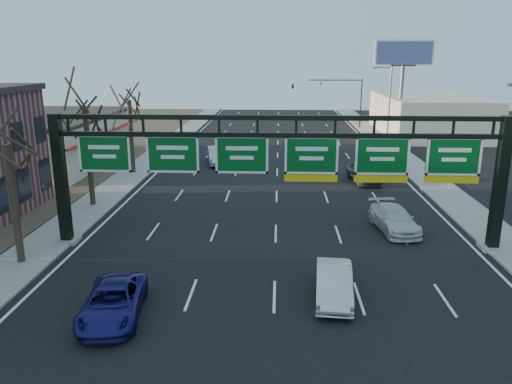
{
  "coord_description": "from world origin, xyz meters",
  "views": [
    {
      "loc": [
        0.11,
        -17.79,
        10.13
      ],
      "look_at": [
        -1.06,
        7.5,
        3.2
      ],
      "focal_mm": 35.0,
      "sensor_mm": 36.0,
      "label": 1
    }
  ],
  "objects_px": {
    "car_silver_sedan": "(334,283)",
    "car_white_wagon": "(394,219)",
    "car_blue_suv": "(113,302)",
    "sign_gantry": "(279,164)"
  },
  "relations": [
    {
      "from": "car_silver_sedan",
      "to": "car_white_wagon",
      "type": "bearing_deg",
      "value": 67.6
    },
    {
      "from": "car_blue_suv",
      "to": "car_silver_sedan",
      "type": "bearing_deg",
      "value": 5.87
    },
    {
      "from": "car_silver_sedan",
      "to": "car_white_wagon",
      "type": "relative_size",
      "value": 0.88
    },
    {
      "from": "sign_gantry",
      "to": "car_white_wagon",
      "type": "distance_m",
      "value": 8.43
    },
    {
      "from": "sign_gantry",
      "to": "car_blue_suv",
      "type": "distance_m",
      "value": 11.16
    },
    {
      "from": "car_white_wagon",
      "to": "car_silver_sedan",
      "type": "bearing_deg",
      "value": -125.09
    },
    {
      "from": "car_silver_sedan",
      "to": "sign_gantry",
      "type": "bearing_deg",
      "value": 115.77
    },
    {
      "from": "sign_gantry",
      "to": "car_blue_suv",
      "type": "xyz_separation_m",
      "value": [
        -6.57,
        -8.11,
        -3.96
      ]
    },
    {
      "from": "sign_gantry",
      "to": "car_silver_sedan",
      "type": "distance_m",
      "value": 7.62
    },
    {
      "from": "car_blue_suv",
      "to": "car_white_wagon",
      "type": "bearing_deg",
      "value": 32.31
    }
  ]
}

